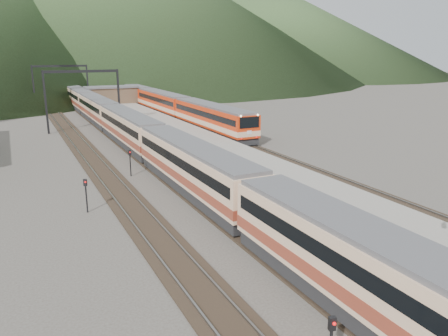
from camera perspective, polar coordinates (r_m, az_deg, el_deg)
track_main at (r=47.47m, az=-11.33°, el=2.28°), size 2.60×200.00×0.23m
track_far at (r=46.50m, az=-17.29°, el=1.64°), size 2.60×200.00×0.23m
track_second at (r=51.50m, az=1.12°, el=3.55°), size 2.60×200.00×0.23m
platform at (r=47.22m, az=-4.15°, el=3.01°), size 8.00×100.00×1.00m
gantry_near at (r=60.71m, az=-17.99°, el=9.83°), size 9.55×0.25×8.00m
gantry_far at (r=85.47m, az=-20.55°, el=10.88°), size 9.55×0.25×8.00m
station_shed at (r=85.01m, az=-14.49°, el=9.28°), size 9.40×4.40×3.10m
hill_c at (r=247.36m, az=3.60°, el=18.29°), size 160.00×160.00×50.00m
main_train at (r=49.60m, az=-12.23°, el=4.90°), size 2.70×92.67×3.29m
second_train at (r=74.71m, az=-8.00°, el=8.45°), size 2.89×59.26×3.53m
short_signal_b at (r=37.53m, az=-12.17°, el=1.11°), size 0.23×0.17×2.27m
short_signal_c at (r=29.73m, az=-17.59°, el=-2.90°), size 0.27×0.24×2.27m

